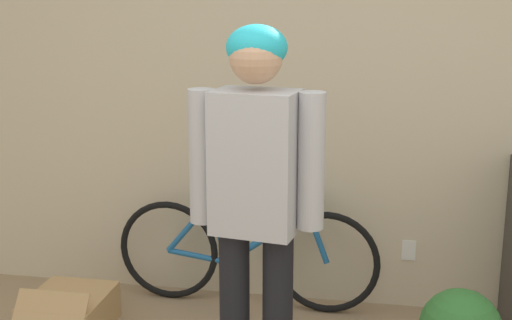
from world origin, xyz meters
name	(u,v)px	position (x,y,z in m)	size (l,w,h in m)	color
wall_back	(318,85)	(0.00, 2.28, 1.30)	(8.00, 0.07, 2.60)	beige
person	(256,183)	(-0.14, 1.11, 1.03)	(0.58, 0.29, 1.70)	black
bicycle	(245,252)	(-0.39, 2.09, 0.33)	(1.56, 0.46, 0.68)	black
cardboard_box	(69,313)	(-1.27, 1.59, 0.11)	(0.41, 0.54, 0.30)	tan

